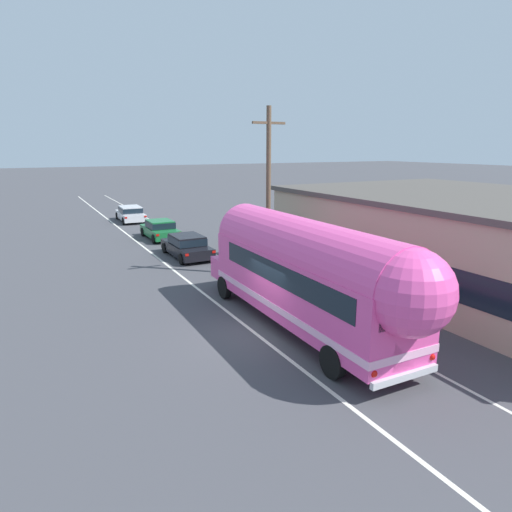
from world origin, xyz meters
TOP-DOWN VIEW (x-y plane):
  - ground_plane at (0.00, 0.00)m, footprint 300.00×300.00m
  - lane_markings at (1.59, 12.00)m, footprint 3.57×80.00m
  - roadside_building at (12.71, 0.24)m, footprint 13.05×19.30m
  - utility_pole at (4.08, 6.41)m, footprint 1.80×0.24m
  - painted_bus at (1.71, -0.82)m, footprint 2.69×12.51m
  - car_lead at (1.68, 12.24)m, footprint 2.02×4.69m
  - car_second at (1.81, 18.55)m, footprint 2.00×4.43m
  - car_third at (1.66, 27.54)m, footprint 2.12×4.82m

SIDE VIEW (x-z plane):
  - ground_plane at x=0.00m, z-range 0.00..0.00m
  - lane_markings at x=1.59m, z-range 0.00..0.01m
  - car_second at x=1.81m, z-range 0.05..1.42m
  - car_lead at x=1.68m, z-range 0.06..1.43m
  - car_third at x=1.66m, z-range 0.06..1.43m
  - roadside_building at x=12.71m, z-range 0.00..4.34m
  - painted_bus at x=1.71m, z-range 0.24..4.36m
  - utility_pole at x=4.08m, z-range 0.17..8.67m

